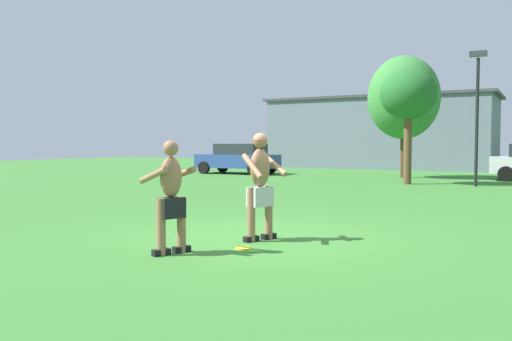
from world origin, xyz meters
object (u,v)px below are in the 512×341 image
frisbee (243,248)px  tree_left_field (408,95)px  lamp_post (477,102)px  tree_right_field (404,98)px  player_with_cap (260,181)px  car_blue_mid_lot (238,158)px  player_in_black (171,195)px

frisbee → tree_left_field: bearing=93.4°
lamp_post → tree_right_field: tree_right_field is taller
player_with_cap → frisbee: size_ratio=7.05×
player_with_cap → tree_left_field: tree_left_field is taller
car_blue_mid_lot → tree_right_field: (8.35, 0.96, 2.88)m
player_with_cap → tree_right_field: (-1.82, 17.11, 2.72)m
player_with_cap → frisbee: player_with_cap is taller
lamp_post → tree_left_field: bearing=-177.2°
frisbee → lamp_post: lamp_post is taller
player_with_cap → player_in_black: size_ratio=1.08×
frisbee → tree_right_field: size_ratio=0.04×
player_in_black → tree_right_field: (-1.20, 18.65, 2.85)m
player_in_black → tree_left_field: tree_left_field is taller
player_in_black → tree_left_field: 15.09m
frisbee → player_with_cap: bearing=98.7°
player_in_black → car_blue_mid_lot: player_in_black is taller
frisbee → tree_right_field: 18.34m
frisbee → lamp_post: size_ratio=0.05×
lamp_post → tree_right_field: bearing=134.2°
player_in_black → frisbee: size_ratio=6.50×
frisbee → car_blue_mid_lot: car_blue_mid_lot is taller
player_in_black → tree_right_field: size_ratio=0.29×
tree_left_field → lamp_post: bearing=2.8°
player_with_cap → tree_right_field: 17.42m
frisbee → player_in_black: bearing=-132.6°
frisbee → car_blue_mid_lot: size_ratio=0.06×
tree_right_field → frisbee: bearing=-83.8°
lamp_post → tree_right_field: (-3.57, 3.66, 0.59)m
player_with_cap → frisbee: (0.12, -0.75, -0.97)m
player_in_black → tree_right_field: tree_right_field is taller
player_with_cap → lamp_post: 13.72m
lamp_post → tree_left_field: 2.51m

